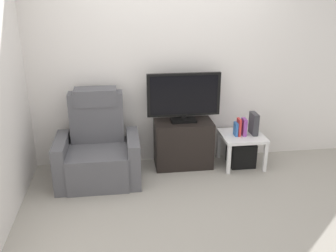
% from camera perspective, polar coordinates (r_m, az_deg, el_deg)
% --- Properties ---
extents(ground_plane, '(6.40, 6.40, 0.00)m').
position_cam_1_polar(ground_plane, '(4.27, 3.51, -11.09)').
color(ground_plane, '#9E998E').
extents(wall_back, '(6.40, 0.06, 2.60)m').
position_cam_1_polar(wall_back, '(4.83, 1.26, 9.41)').
color(wall_back, silver).
rests_on(wall_back, ground).
extents(tv_stand, '(0.74, 0.40, 0.61)m').
position_cam_1_polar(tv_stand, '(4.89, 2.33, -2.68)').
color(tv_stand, black).
rests_on(tv_stand, ground).
extents(television, '(0.92, 0.20, 0.62)m').
position_cam_1_polar(television, '(4.70, 2.40, 4.50)').
color(television, black).
rests_on(television, tv_stand).
extents(recliner_armchair, '(0.98, 0.78, 1.08)m').
position_cam_1_polar(recliner_armchair, '(4.61, -10.55, -3.63)').
color(recliner_armchair, '#515156').
rests_on(recliner_armchair, ground).
extents(side_table, '(0.54, 0.54, 0.42)m').
position_cam_1_polar(side_table, '(4.98, 11.14, -1.97)').
color(side_table, white).
rests_on(side_table, ground).
extents(subwoofer_box, '(0.32, 0.32, 0.32)m').
position_cam_1_polar(subwoofer_box, '(5.06, 10.99, -4.04)').
color(subwoofer_box, black).
rests_on(subwoofer_box, ground).
extents(book_leftmost, '(0.03, 0.11, 0.18)m').
position_cam_1_polar(book_leftmost, '(4.88, 10.22, -0.47)').
color(book_leftmost, '#3366B2').
rests_on(book_leftmost, side_table).
extents(book_middle, '(0.03, 0.12, 0.23)m').
position_cam_1_polar(book_middle, '(4.88, 10.67, -0.17)').
color(book_middle, red).
rests_on(book_middle, side_table).
extents(book_rightmost, '(0.05, 0.12, 0.22)m').
position_cam_1_polar(book_rightmost, '(4.90, 11.43, -0.15)').
color(book_rightmost, purple).
rests_on(book_rightmost, side_table).
extents(game_console, '(0.07, 0.20, 0.28)m').
position_cam_1_polar(game_console, '(4.96, 12.85, 0.36)').
color(game_console, '#333338').
rests_on(game_console, side_table).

